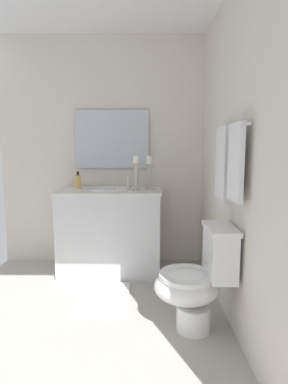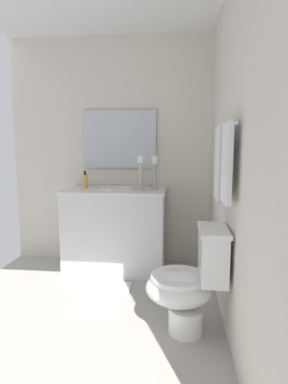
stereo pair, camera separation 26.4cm
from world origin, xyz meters
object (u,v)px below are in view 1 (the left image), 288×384
(sink_basin, at_px, (110,193))
(bath_mat, at_px, (103,298))
(candle_holder_short, at_px, (136,172))
(towel_center, at_px, (236,162))
(candle_holder_tall, at_px, (149,171))
(mirror, at_px, (112,139))
(soap_bottle, at_px, (78,182))
(vanity_cabinet, at_px, (110,231))
(toilet, at_px, (197,280))
(towel_bar, at_px, (232,128))
(towel_near_vanity, at_px, (222,163))

(sink_basin, distance_m, bath_mat, 1.02)
(candle_holder_short, relative_size, towel_center, 0.70)
(towel_center, bearing_deg, candle_holder_tall, -156.54)
(mirror, relative_size, soap_bottle, 4.38)
(mirror, height_order, soap_bottle, mirror)
(vanity_cabinet, distance_m, candle_holder_tall, 0.73)
(mirror, xyz_separation_m, candle_holder_tall, (0.25, 0.40, -0.33))
(soap_bottle, bearing_deg, candle_holder_tall, 88.69)
(toilet, height_order, towel_center, towel_center)
(soap_bottle, bearing_deg, mirror, 125.82)
(toilet, relative_size, towel_bar, 1.05)
(candle_holder_short, distance_m, towel_near_vanity, 1.00)
(toilet, distance_m, towel_bar, 1.07)
(mirror, xyz_separation_m, soap_bottle, (0.24, -0.33, -0.43))
(candle_holder_short, bearing_deg, bath_mat, -26.38)
(candle_holder_tall, relative_size, towel_center, 0.69)
(towel_bar, bearing_deg, bath_mat, -111.83)
(sink_basin, bearing_deg, bath_mat, -0.09)
(sink_basin, xyz_separation_m, towel_bar, (1.00, 0.94, 0.59))
(toilet, distance_m, towel_center, 0.85)
(candle_holder_tall, bearing_deg, toilet, 16.24)
(sink_basin, height_order, towel_near_vanity, towel_near_vanity)
(vanity_cabinet, relative_size, toilet, 1.39)
(sink_basin, height_order, soap_bottle, soap_bottle)
(soap_bottle, relative_size, towel_near_vanity, 0.34)
(towel_bar, bearing_deg, towel_near_vanity, -174.22)
(mirror, distance_m, towel_center, 1.74)
(sink_basin, xyz_separation_m, toilet, (1.07, 0.72, -0.45))
(bath_mat, bearing_deg, soap_bottle, -153.99)
(towel_near_vanity, bearing_deg, towel_center, 0.00)
(towel_center, bearing_deg, vanity_cabinet, -141.92)
(soap_bottle, relative_size, toilet, 0.24)
(soap_bottle, height_order, towel_near_vanity, towel_near_vanity)
(sink_basin, bearing_deg, towel_bar, 43.21)
(sink_basin, relative_size, candle_holder_tall, 1.19)
(towel_bar, distance_m, bath_mat, 1.73)
(sink_basin, distance_m, mirror, 0.61)
(candle_holder_tall, bearing_deg, bath_mat, -31.54)
(bath_mat, bearing_deg, towel_near_vanity, 77.80)
(vanity_cabinet, distance_m, sink_basin, 0.39)
(towel_near_vanity, bearing_deg, candle_holder_tall, -148.41)
(mirror, height_order, towel_bar, mirror)
(candle_holder_tall, distance_m, bath_mat, 1.28)
(towel_near_vanity, distance_m, towel_center, 0.36)
(soap_bottle, xyz_separation_m, bath_mat, (0.67, 0.33, -0.92))
(vanity_cabinet, xyz_separation_m, soap_bottle, (-0.04, -0.33, 0.50))
(vanity_cabinet, relative_size, towel_center, 2.14)
(candle_holder_tall, bearing_deg, towel_center, 23.46)
(bath_mat, bearing_deg, candle_holder_short, 153.62)
(sink_basin, xyz_separation_m, towel_near_vanity, (0.82, 0.92, 0.34))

